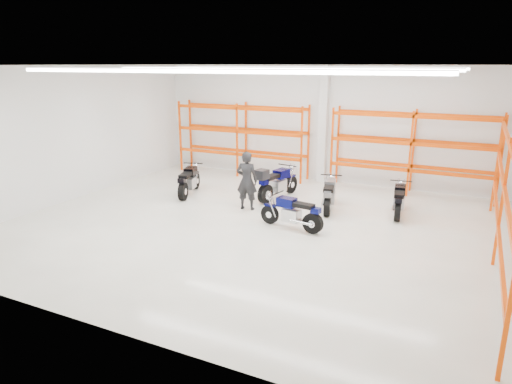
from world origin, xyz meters
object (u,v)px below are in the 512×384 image
at_px(motorcycle_back_c, 329,195).
at_px(motorcycle_back_d, 399,201).
at_px(standing_man, 247,181).
at_px(structural_column, 323,125).
at_px(motorcycle_main, 294,214).
at_px(motorcycle_back_a, 189,182).
at_px(motorcycle_back_b, 275,183).

distance_m(motorcycle_back_c, motorcycle_back_d, 2.14).
distance_m(motorcycle_back_d, standing_man, 4.77).
bearing_deg(structural_column, motorcycle_main, -79.94).
bearing_deg(motorcycle_main, structural_column, 100.06).
xyz_separation_m(motorcycle_back_a, structural_column, (3.64, 3.98, 1.76)).
xyz_separation_m(motorcycle_main, motorcycle_back_c, (0.38, 2.15, 0.02)).
bearing_deg(structural_column, motorcycle_back_b, -101.65).
bearing_deg(motorcycle_main, motorcycle_back_b, 123.48).
bearing_deg(motorcycle_back_d, standing_man, -161.56).
height_order(motorcycle_back_a, motorcycle_back_d, motorcycle_back_a).
xyz_separation_m(motorcycle_back_c, structural_column, (-1.37, 3.46, 1.77)).
height_order(motorcycle_back_a, standing_man, standing_man).
bearing_deg(motorcycle_back_a, motorcycle_back_c, 5.93).
height_order(motorcycle_main, structural_column, structural_column).
bearing_deg(structural_column, motorcycle_back_a, -132.40).
xyz_separation_m(motorcycle_back_a, motorcycle_back_d, (7.11, 0.94, -0.04)).
distance_m(motorcycle_main, standing_man, 2.34).
bearing_deg(structural_column, motorcycle_back_d, -41.22).
distance_m(motorcycle_main, motorcycle_back_d, 3.57).
height_order(motorcycle_back_a, motorcycle_back_c, motorcycle_back_a).
height_order(motorcycle_back_d, standing_man, standing_man).
xyz_separation_m(motorcycle_main, motorcycle_back_a, (-4.63, 1.63, 0.03)).
distance_m(standing_man, structural_column, 4.84).
height_order(motorcycle_back_b, standing_man, standing_man).
bearing_deg(motorcycle_back_a, standing_man, -12.12).
distance_m(motorcycle_main, motorcycle_back_a, 4.91).
height_order(motorcycle_back_c, standing_man, standing_man).
height_order(motorcycle_back_b, structural_column, structural_column).
xyz_separation_m(motorcycle_main, standing_man, (-2.02, 1.07, 0.49)).
relative_size(motorcycle_main, motorcycle_back_c, 0.96).
distance_m(motorcycle_back_a, standing_man, 2.71).
height_order(motorcycle_main, motorcycle_back_b, motorcycle_back_b).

